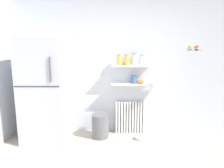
# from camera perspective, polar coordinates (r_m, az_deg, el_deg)

# --- Properties ---
(back_wall) EXTENTS (7.04, 0.10, 2.60)m
(back_wall) POSITION_cam_1_polar(r_m,az_deg,el_deg) (3.89, 3.84, 4.83)
(back_wall) COLOR silver
(back_wall) RESTS_ON ground_plane
(refrigerator) EXTENTS (0.76, 0.73, 1.83)m
(refrigerator) POSITION_cam_1_polar(r_m,az_deg,el_deg) (3.76, -19.00, -1.84)
(refrigerator) COLOR #B7BABF
(refrigerator) RESTS_ON ground_plane
(radiator) EXTENTS (0.57, 0.12, 0.63)m
(radiator) POSITION_cam_1_polar(r_m,az_deg,el_deg) (3.99, 5.23, -9.58)
(radiator) COLOR white
(radiator) RESTS_ON ground_plane
(wall_shelf_lower) EXTENTS (0.73, 0.22, 0.02)m
(wall_shelf_lower) POSITION_cam_1_polar(r_m,az_deg,el_deg) (3.78, 5.44, 0.01)
(wall_shelf_lower) COLOR white
(wall_shelf_upper) EXTENTS (0.73, 0.22, 0.02)m
(wall_shelf_upper) POSITION_cam_1_polar(r_m,az_deg,el_deg) (3.73, 5.53, 5.25)
(wall_shelf_upper) COLOR white
(storage_jar_0) EXTENTS (0.09, 0.09, 0.21)m
(storage_jar_0) POSITION_cam_1_polar(r_m,az_deg,el_deg) (3.71, 2.15, 7.03)
(storage_jar_0) COLOR yellow
(storage_jar_0) RESTS_ON wall_shelf_upper
(storage_jar_1) EXTENTS (0.09, 0.09, 0.20)m
(storage_jar_1) POSITION_cam_1_polar(r_m,az_deg,el_deg) (3.72, 4.43, 6.97)
(storage_jar_1) COLOR yellow
(storage_jar_1) RESTS_ON wall_shelf_upper
(storage_jar_2) EXTENTS (0.12, 0.12, 0.22)m
(storage_jar_2) POSITION_cam_1_polar(r_m,az_deg,el_deg) (3.73, 6.69, 7.09)
(storage_jar_2) COLOR silver
(storage_jar_2) RESTS_ON wall_shelf_upper
(storage_jar_3) EXTENTS (0.10, 0.10, 0.19)m
(storage_jar_3) POSITION_cam_1_polar(r_m,az_deg,el_deg) (3.75, 8.93, 6.81)
(storage_jar_3) COLOR silver
(storage_jar_3) RESTS_ON wall_shelf_upper
(vase) EXTENTS (0.11, 0.11, 0.16)m
(vase) POSITION_cam_1_polar(r_m,az_deg,el_deg) (3.77, 6.22, 1.41)
(vase) COLOR #38609E
(vase) RESTS_ON wall_shelf_lower
(shelf_bowl) EXTENTS (0.15, 0.15, 0.07)m
(shelf_bowl) POSITION_cam_1_polar(r_m,az_deg,el_deg) (3.79, 8.27, 0.70)
(shelf_bowl) COLOR orange
(shelf_bowl) RESTS_ON wall_shelf_lower
(trash_bin) EXTENTS (0.32, 0.32, 0.45)m
(trash_bin) POSITION_cam_1_polar(r_m,az_deg,el_deg) (3.81, -3.46, -12.01)
(trash_bin) COLOR slate
(trash_bin) RESTS_ON ground_plane
(pet_food_bowl) EXTENTS (0.18, 0.18, 0.05)m
(pet_food_bowl) POSITION_cam_1_polar(r_m,az_deg,el_deg) (3.83, 8.01, -15.25)
(pet_food_bowl) COLOR #B7B7BC
(pet_food_bowl) RESTS_ON ground_plane
(hanging_fruit_basket) EXTENTS (0.35, 0.35, 0.09)m
(hanging_fruit_basket) POSITION_cam_1_polar(r_m,az_deg,el_deg) (3.64, 22.87, 9.41)
(hanging_fruit_basket) COLOR #B2B2B7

